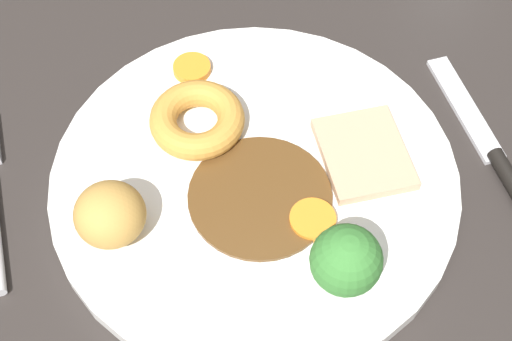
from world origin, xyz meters
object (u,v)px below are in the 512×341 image
Objects in this scene: meat_slice_main at (366,159)px; broccoli_floret at (346,261)px; yorkshire_pudding at (197,120)px; knife at (500,164)px; dinner_plate at (256,184)px; carrot_coin_front at (313,220)px; roast_potato_left at (110,214)px; carrot_coin_back at (192,68)px.

meat_slice_main is 9.92cm from broccoli_floret.
knife is (21.34, -6.87, -1.96)cm from yorkshire_pudding.
dinner_plate is 6.47cm from yorkshire_pudding.
yorkshire_pudding is 2.20× the size of carrot_coin_front.
roast_potato_left is 1.62× the size of carrot_coin_back.
carrot_coin_back is 21.10cm from broccoli_floret.
carrot_coin_front and carrot_coin_back have the same top height.
broccoli_floret is 0.28× the size of knife.
roast_potato_left is at bearing -167.75° from dinner_plate.
carrot_coin_back is (0.40, 5.67, -0.70)cm from yorkshire_pudding.
yorkshire_pudding is at bearing 117.29° from broccoli_floret.
yorkshire_pudding reaches higher than carrot_coin_front.
yorkshire_pudding is 1.47× the size of roast_potato_left.
knife is (14.88, 2.62, -1.24)cm from carrot_coin_front.
roast_potato_left is (-6.84, -7.46, 1.01)cm from yorkshire_pudding.
carrot_coin_back is (-2.97, 10.92, 1.01)cm from dinner_plate.
roast_potato_left is 13.56cm from carrot_coin_front.
roast_potato_left reaches higher than meat_slice_main.
carrot_coin_front is at bearing 94.43° from knife.
broccoli_floret reaches higher than carrot_coin_front.
yorkshire_pudding is 22.51cm from knife.
carrot_coin_front reaches higher than knife.
carrot_coin_back is at bearing 85.94° from yorkshire_pudding.
broccoli_floret is (3.91, -8.86, 3.54)cm from dinner_plate.
yorkshire_pudding is at bearing 66.61° from knife.
knife is at bearing -17.84° from yorkshire_pudding.
yorkshire_pudding is 11.50cm from carrot_coin_front.
carrot_coin_back is at bearing 109.17° from broccoli_floret.
carrot_coin_back is at bearing 134.67° from meat_slice_main.
carrot_coin_back is at bearing 53.53° from knife.
broccoli_floret reaches higher than dinner_plate.
carrot_coin_back is at bearing 111.77° from carrot_coin_front.
broccoli_floret is at bearing -70.83° from carrot_coin_back.
carrot_coin_front is (-4.90, -4.08, -0.10)cm from meat_slice_main.
yorkshire_pudding is (-11.36, 5.41, 0.61)cm from meat_slice_main.
broccoli_floret is (6.88, -19.78, 2.54)cm from carrot_coin_back.
meat_slice_main is 1.40× the size of broccoli_floret.
broccoli_floret is (7.28, -14.11, 1.83)cm from yorkshire_pudding.
roast_potato_left is at bearing 171.34° from carrot_coin_front.
knife is at bearing -5.16° from dinner_plate.
carrot_coin_front is (13.30, -2.02, -1.73)cm from roast_potato_left.
roast_potato_left reaches higher than carrot_coin_front.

